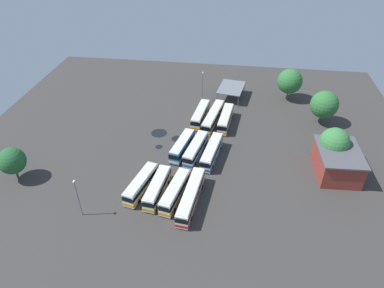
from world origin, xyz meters
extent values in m
plane|color=#383533|center=(0.00, 0.00, 0.00)|extent=(108.73, 108.73, 0.00)
cube|color=silver|center=(-15.37, 0.86, 1.81)|extent=(11.95, 3.93, 3.01)
cube|color=beige|center=(-15.37, 0.86, 3.38)|extent=(11.46, 3.68, 0.14)
cube|color=black|center=(-15.37, 0.86, 2.29)|extent=(12.01, 3.98, 0.96)
cube|color=orange|center=(-15.37, 0.86, 0.96)|extent=(12.01, 3.98, 0.60)
cube|color=black|center=(-9.54, 0.10, 2.39)|extent=(0.32, 1.98, 1.11)
cylinder|color=black|center=(-11.61, 1.49, 0.50)|extent=(1.03, 0.43, 1.00)
cylinder|color=black|center=(-11.91, -0.72, 0.50)|extent=(1.03, 0.43, 1.00)
cylinder|color=black|center=(-18.83, 2.44, 0.50)|extent=(1.03, 0.43, 1.00)
cylinder|color=black|center=(-19.12, 0.23, 0.50)|extent=(1.03, 0.43, 1.00)
cube|color=silver|center=(-14.56, 4.36, 1.81)|extent=(14.39, 5.00, 3.01)
cube|color=beige|center=(-14.56, 4.36, 3.38)|extent=(13.80, 4.70, 0.14)
cube|color=black|center=(-14.56, 4.36, 2.29)|extent=(14.47, 5.05, 0.96)
cube|color=orange|center=(-14.56, 4.36, 0.96)|extent=(14.47, 5.05, 0.60)
cube|color=black|center=(-7.57, 3.05, 2.39)|extent=(0.43, 1.97, 1.11)
cube|color=#47474C|center=(-16.09, 4.64, 1.81)|extent=(1.34, 2.60, 2.89)
cylinder|color=black|center=(-10.03, 4.64, 0.50)|extent=(1.04, 0.48, 1.00)
cylinder|color=black|center=(-10.44, 2.45, 0.50)|extent=(1.04, 0.48, 1.00)
cylinder|color=black|center=(-18.67, 6.26, 0.50)|extent=(1.04, 0.48, 1.00)
cylinder|color=black|center=(-19.08, 4.07, 0.50)|extent=(1.04, 0.48, 1.00)
cube|color=silver|center=(-14.10, 7.66, 1.81)|extent=(11.82, 3.73, 3.01)
cube|color=beige|center=(-14.10, 7.66, 3.38)|extent=(11.34, 3.48, 0.14)
cube|color=black|center=(-14.10, 7.66, 2.29)|extent=(11.88, 3.77, 0.96)
cube|color=orange|center=(-14.10, 7.66, 0.96)|extent=(11.88, 3.77, 0.60)
cube|color=black|center=(-8.32, 7.00, 2.39)|extent=(0.29, 1.98, 1.11)
cylinder|color=black|center=(-10.40, 8.36, 0.50)|extent=(1.03, 0.41, 1.00)
cylinder|color=black|center=(-10.65, 6.15, 0.50)|extent=(1.03, 0.41, 1.00)
cylinder|color=black|center=(-17.55, 9.18, 0.50)|extent=(1.03, 0.41, 1.00)
cylinder|color=black|center=(-17.81, 6.96, 0.50)|extent=(1.03, 0.41, 1.00)
cube|color=teal|center=(-0.42, -1.70, 1.81)|extent=(11.11, 4.63, 3.01)
cube|color=beige|center=(-0.42, -1.70, 3.38)|extent=(10.65, 4.35, 0.14)
cube|color=black|center=(-0.42, -1.70, 2.29)|extent=(11.17, 4.68, 0.96)
cube|color=silver|center=(-0.42, -1.70, 0.96)|extent=(11.17, 4.68, 0.60)
cube|color=black|center=(4.89, -2.83, 2.39)|extent=(0.47, 1.96, 1.11)
cylinder|color=black|center=(3.10, -1.30, 0.50)|extent=(1.04, 0.50, 1.00)
cylinder|color=black|center=(2.63, -3.49, 0.50)|extent=(1.04, 0.50, 1.00)
cylinder|color=black|center=(-3.48, 0.10, 0.50)|extent=(1.04, 0.50, 1.00)
cylinder|color=black|center=(-3.94, -2.09, 0.50)|extent=(1.04, 0.50, 1.00)
cube|color=silver|center=(0.22, 1.57, 1.81)|extent=(11.55, 4.71, 3.01)
cube|color=beige|center=(0.22, 1.57, 3.38)|extent=(11.07, 4.42, 0.14)
cube|color=black|center=(0.22, 1.57, 2.29)|extent=(11.61, 4.76, 0.96)
cube|color=#1E56A8|center=(0.22, 1.57, 0.96)|extent=(11.61, 4.76, 0.60)
cube|color=black|center=(5.75, 0.40, 2.39)|extent=(0.47, 1.96, 1.11)
cylinder|color=black|center=(3.87, 1.94, 0.50)|extent=(1.04, 0.50, 1.00)
cylinder|color=black|center=(3.41, -0.25, 0.50)|extent=(1.04, 0.50, 1.00)
cylinder|color=black|center=(-2.98, 3.39, 0.50)|extent=(1.04, 0.50, 1.00)
cylinder|color=black|center=(-3.44, 1.20, 0.50)|extent=(1.04, 0.50, 1.00)
cube|color=silver|center=(0.83, 5.36, 1.81)|extent=(12.07, 4.38, 3.01)
cube|color=beige|center=(0.83, 5.36, 3.38)|extent=(11.57, 4.10, 0.14)
cube|color=black|center=(0.83, 5.36, 2.29)|extent=(12.13, 4.42, 0.96)
cube|color=#1E56A8|center=(0.83, 5.36, 0.96)|extent=(12.13, 4.42, 0.60)
cube|color=black|center=(6.68, 4.37, 2.39)|extent=(0.39, 1.97, 1.11)
cylinder|color=black|center=(4.64, 5.85, 0.50)|extent=(1.04, 0.46, 1.00)
cylinder|color=black|center=(4.26, 3.65, 0.50)|extent=(1.04, 0.46, 1.00)
cylinder|color=black|center=(-2.60, 7.08, 0.50)|extent=(1.04, 0.46, 1.00)
cylinder|color=black|center=(-2.97, 4.88, 0.50)|extent=(1.04, 0.46, 1.00)
cube|color=silver|center=(13.69, -7.90, 1.81)|extent=(11.24, 4.92, 3.01)
cube|color=beige|center=(13.69, -7.90, 3.38)|extent=(10.77, 4.63, 0.14)
cube|color=black|center=(13.69, -7.90, 2.29)|extent=(11.30, 4.97, 0.96)
cube|color=orange|center=(13.69, -7.90, 0.96)|extent=(11.30, 4.97, 0.60)
cube|color=black|center=(19.03, -9.18, 2.39)|extent=(0.52, 1.95, 1.11)
cylinder|color=black|center=(17.26, -7.61, 0.50)|extent=(1.04, 0.53, 1.00)
cylinder|color=black|center=(16.74, -9.78, 0.50)|extent=(1.04, 0.53, 1.00)
cylinder|color=black|center=(10.64, -6.02, 0.50)|extent=(1.04, 0.53, 1.00)
cylinder|color=black|center=(10.12, -8.19, 0.50)|extent=(1.04, 0.53, 1.00)
cube|color=silver|center=(14.38, -4.39, 1.81)|extent=(11.18, 3.65, 3.01)
cube|color=beige|center=(14.38, -4.39, 3.38)|extent=(10.73, 3.41, 0.14)
cube|color=black|center=(14.38, -4.39, 2.29)|extent=(11.24, 3.69, 0.96)
cube|color=orange|center=(14.38, -4.39, 0.96)|extent=(11.24, 3.69, 0.60)
cube|color=black|center=(19.85, -5.01, 2.39)|extent=(0.28, 1.98, 1.11)
cylinder|color=black|center=(17.89, -3.66, 0.50)|extent=(1.03, 0.41, 1.00)
cylinder|color=black|center=(17.64, -5.88, 0.50)|extent=(1.03, 0.41, 1.00)
cylinder|color=black|center=(11.12, -2.89, 0.50)|extent=(1.03, 0.41, 1.00)
cylinder|color=black|center=(10.87, -5.11, 0.50)|extent=(1.03, 0.41, 1.00)
cube|color=silver|center=(14.90, -0.67, 1.81)|extent=(11.61, 4.64, 3.01)
cube|color=beige|center=(14.90, -0.67, 3.38)|extent=(11.13, 4.36, 0.14)
cube|color=black|center=(14.90, -0.67, 2.29)|extent=(11.67, 4.69, 0.96)
cube|color=orange|center=(14.90, -0.67, 0.96)|extent=(11.67, 4.69, 0.60)
cube|color=black|center=(20.48, -1.80, 2.39)|extent=(0.46, 1.96, 1.11)
cylinder|color=black|center=(18.58, -0.28, 0.50)|extent=(1.04, 0.49, 1.00)
cylinder|color=black|center=(18.13, -2.47, 0.50)|extent=(1.04, 0.49, 1.00)
cylinder|color=black|center=(11.68, 1.13, 0.50)|extent=(1.04, 0.49, 1.00)
cylinder|color=black|center=(11.23, -1.06, 0.50)|extent=(1.04, 0.49, 1.00)
cube|color=silver|center=(15.82, 2.65, 1.81)|extent=(14.37, 4.01, 3.01)
cube|color=beige|center=(15.82, 2.65, 3.38)|extent=(13.78, 3.75, 0.14)
cube|color=black|center=(15.82, 2.65, 2.29)|extent=(14.44, 4.05, 0.96)
cube|color=red|center=(15.82, 2.65, 0.96)|extent=(14.44, 4.05, 0.60)
cube|color=black|center=(22.88, 1.85, 2.39)|extent=(0.28, 1.98, 1.11)
cube|color=#47474C|center=(14.27, 2.83, 1.81)|extent=(1.17, 2.56, 2.89)
cylinder|color=black|center=(20.32, 3.27, 0.50)|extent=(1.03, 0.41, 1.00)
cylinder|color=black|center=(20.06, 1.05, 0.50)|extent=(1.03, 0.41, 1.00)
cylinder|color=black|center=(11.58, 4.26, 0.50)|extent=(1.03, 0.41, 1.00)
cylinder|color=black|center=(11.33, 2.04, 0.50)|extent=(1.03, 0.41, 1.00)
cube|color=maroon|center=(2.27, 32.54, 2.75)|extent=(11.61, 8.86, 5.49)
cube|color=#4C4C51|center=(2.27, 32.54, 5.67)|extent=(12.31, 9.39, 0.36)
cube|color=black|center=(-3.36, 32.28, 1.10)|extent=(0.14, 1.80, 2.20)
cube|color=slate|center=(-29.55, 8.35, 3.37)|extent=(10.97, 8.46, 0.20)
cylinder|color=#59595B|center=(-24.41, 10.69, 1.64)|extent=(0.20, 0.20, 3.27)
cylinder|color=#59595B|center=(-25.45, 4.47, 1.64)|extent=(0.20, 0.20, 3.27)
cylinder|color=#59595B|center=(-33.64, 12.24, 1.64)|extent=(0.20, 0.20, 3.27)
cylinder|color=#59595B|center=(-34.68, 6.01, 1.64)|extent=(0.20, 0.20, 3.27)
cylinder|color=slate|center=(-26.39, 0.06, 4.37)|extent=(0.16, 0.16, 8.74)
cube|color=silver|center=(-26.39, 0.06, 8.92)|extent=(0.56, 0.28, 0.20)
cylinder|color=slate|center=(21.72, -17.43, 4.15)|extent=(0.16, 0.16, 8.30)
cube|color=silver|center=(21.72, -17.43, 8.48)|extent=(0.56, 0.28, 0.20)
cylinder|color=brown|center=(-18.42, 32.76, 1.26)|extent=(0.44, 0.44, 2.52)
sphere|color=#2D6B33|center=(-18.42, 32.76, 5.58)|extent=(7.18, 7.18, 7.18)
cylinder|color=brown|center=(-0.67, 31.82, 1.65)|extent=(0.44, 0.44, 3.29)
sphere|color=#387A3D|center=(-0.67, 31.82, 6.03)|extent=(6.43, 6.43, 6.43)
cylinder|color=brown|center=(-30.91, 25.08, 1.38)|extent=(0.44, 0.44, 2.75)
sphere|color=#2D6B33|center=(-30.91, 25.08, 5.81)|extent=(7.20, 7.20, 7.20)
cylinder|color=brown|center=(13.57, -35.25, 1.18)|extent=(0.44, 0.44, 2.36)
sphere|color=#235B2D|center=(13.57, -35.25, 4.78)|extent=(5.68, 5.68, 5.68)
cylinder|color=black|center=(-5.79, -3.93, 0.00)|extent=(2.83, 2.83, 0.01)
cylinder|color=black|center=(-1.76, -7.67, 0.00)|extent=(1.82, 1.82, 0.01)
cylinder|color=black|center=(-7.67, -8.94, 0.00)|extent=(4.08, 4.08, 0.01)
camera|label=1|loc=(63.94, 9.48, 49.29)|focal=32.24mm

